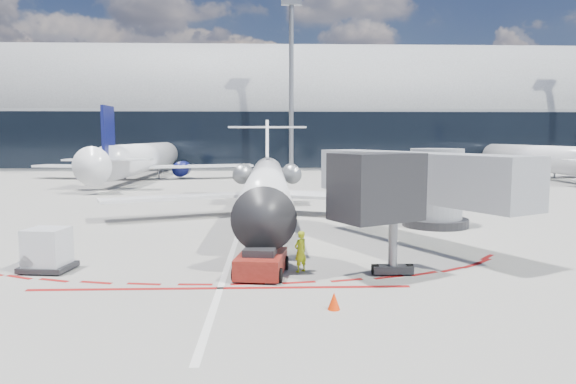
{
  "coord_description": "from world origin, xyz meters",
  "views": [
    {
      "loc": [
        1.86,
        -29.85,
        5.53
      ],
      "look_at": [
        2.83,
        -1.4,
        2.45
      ],
      "focal_mm": 32.0,
      "sensor_mm": 36.0,
      "label": 1
    }
  ],
  "objects_px": {
    "regional_jet": "(267,184)",
    "ramp_worker": "(300,251)",
    "pushback_tug": "(261,263)",
    "uld_container": "(47,250)"
  },
  "relations": [
    {
      "from": "regional_jet",
      "to": "ramp_worker",
      "type": "relative_size",
      "value": 16.27
    },
    {
      "from": "regional_jet",
      "to": "pushback_tug",
      "type": "relative_size",
      "value": 6.06
    },
    {
      "from": "pushback_tug",
      "to": "uld_container",
      "type": "relative_size",
      "value": 2.18
    },
    {
      "from": "regional_jet",
      "to": "uld_container",
      "type": "xyz_separation_m",
      "value": [
        -8.93,
        -13.49,
        -1.44
      ]
    },
    {
      "from": "regional_jet",
      "to": "ramp_worker",
      "type": "bearing_deg",
      "value": -83.93
    },
    {
      "from": "regional_jet",
      "to": "uld_container",
      "type": "relative_size",
      "value": 13.19
    },
    {
      "from": "ramp_worker",
      "to": "uld_container",
      "type": "height_order",
      "value": "uld_container"
    },
    {
      "from": "ramp_worker",
      "to": "uld_container",
      "type": "distance_m",
      "value": 10.42
    },
    {
      "from": "pushback_tug",
      "to": "ramp_worker",
      "type": "height_order",
      "value": "ramp_worker"
    },
    {
      "from": "pushback_tug",
      "to": "ramp_worker",
      "type": "bearing_deg",
      "value": 24.99
    }
  ]
}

